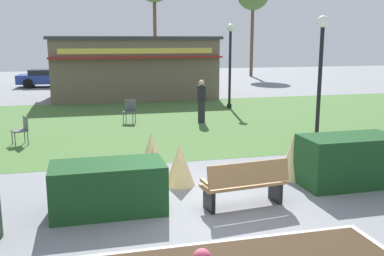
{
  "coord_description": "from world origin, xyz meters",
  "views": [
    {
      "loc": [
        -2.32,
        -7.89,
        3.26
      ],
      "look_at": [
        0.27,
        2.48,
        1.1
      ],
      "focal_mm": 41.44,
      "sensor_mm": 36.0,
      "label": 1
    }
  ],
  "objects_px": {
    "food_kiosk": "(133,67)",
    "person_strolling": "(202,101)",
    "park_bench": "(245,184)",
    "cafe_chair_west": "(22,128)",
    "cafe_chair_east": "(130,109)",
    "parked_car_center_slot": "(128,76)",
    "lamppost_far": "(230,55)",
    "lamppost_mid": "(321,65)",
    "parked_car_west_slot": "(49,77)"
  },
  "relations": [
    {
      "from": "food_kiosk",
      "to": "person_strolling",
      "type": "relative_size",
      "value": 5.38
    },
    {
      "from": "park_bench",
      "to": "cafe_chair_west",
      "type": "height_order",
      "value": "park_bench"
    },
    {
      "from": "park_bench",
      "to": "cafe_chair_east",
      "type": "height_order",
      "value": "park_bench"
    },
    {
      "from": "cafe_chair_west",
      "to": "parked_car_center_slot",
      "type": "bearing_deg",
      "value": 73.85
    },
    {
      "from": "park_bench",
      "to": "person_strolling",
      "type": "xyz_separation_m",
      "value": [
        1.53,
        8.87,
        0.38
      ]
    },
    {
      "from": "park_bench",
      "to": "lamppost_far",
      "type": "height_order",
      "value": "lamppost_far"
    },
    {
      "from": "lamppost_far",
      "to": "food_kiosk",
      "type": "bearing_deg",
      "value": 126.83
    },
    {
      "from": "lamppost_mid",
      "to": "cafe_chair_east",
      "type": "distance_m",
      "value": 7.61
    },
    {
      "from": "food_kiosk",
      "to": "person_strolling",
      "type": "distance_m",
      "value": 8.81
    },
    {
      "from": "food_kiosk",
      "to": "cafe_chair_east",
      "type": "bearing_deg",
      "value": -97.68
    },
    {
      "from": "cafe_chair_west",
      "to": "parked_car_west_slot",
      "type": "height_order",
      "value": "parked_car_west_slot"
    },
    {
      "from": "park_bench",
      "to": "lamppost_mid",
      "type": "relative_size",
      "value": 0.44
    },
    {
      "from": "lamppost_mid",
      "to": "cafe_chair_west",
      "type": "xyz_separation_m",
      "value": [
        -8.9,
        2.28,
        -1.97
      ]
    },
    {
      "from": "lamppost_mid",
      "to": "parked_car_west_slot",
      "type": "distance_m",
      "value": 22.01
    },
    {
      "from": "park_bench",
      "to": "lamppost_mid",
      "type": "distance_m",
      "value": 6.27
    },
    {
      "from": "cafe_chair_east",
      "to": "person_strolling",
      "type": "bearing_deg",
      "value": -13.57
    },
    {
      "from": "person_strolling",
      "to": "lamppost_far",
      "type": "bearing_deg",
      "value": 35.6
    },
    {
      "from": "cafe_chair_west",
      "to": "cafe_chair_east",
      "type": "bearing_deg",
      "value": 38.2
    },
    {
      "from": "cafe_chair_west",
      "to": "parked_car_west_slot",
      "type": "xyz_separation_m",
      "value": [
        -0.29,
        17.63,
        0.12
      ]
    },
    {
      "from": "park_bench",
      "to": "food_kiosk",
      "type": "relative_size",
      "value": 0.19
    },
    {
      "from": "cafe_chair_east",
      "to": "park_bench",
      "type": "bearing_deg",
      "value": -82.74
    },
    {
      "from": "park_bench",
      "to": "cafe_chair_east",
      "type": "relative_size",
      "value": 1.96
    },
    {
      "from": "cafe_chair_east",
      "to": "parked_car_west_slot",
      "type": "bearing_deg",
      "value": 104.98
    },
    {
      "from": "lamppost_far",
      "to": "lamppost_mid",
      "type": "bearing_deg",
      "value": -88.49
    },
    {
      "from": "park_bench",
      "to": "cafe_chair_west",
      "type": "distance_m",
      "value": 8.24
    },
    {
      "from": "parked_car_center_slot",
      "to": "park_bench",
      "type": "bearing_deg",
      "value": -90.54
    },
    {
      "from": "parked_car_west_slot",
      "to": "person_strolling",
      "type": "bearing_deg",
      "value": -66.54
    },
    {
      "from": "food_kiosk",
      "to": "parked_car_center_slot",
      "type": "xyz_separation_m",
      "value": [
        0.37,
        6.8,
        -1.06
      ]
    },
    {
      "from": "parked_car_west_slot",
      "to": "parked_car_center_slot",
      "type": "bearing_deg",
      "value": 0.01
    },
    {
      "from": "lamppost_mid",
      "to": "parked_car_west_slot",
      "type": "bearing_deg",
      "value": 114.76
    },
    {
      "from": "food_kiosk",
      "to": "parked_car_west_slot",
      "type": "distance_m",
      "value": 8.52
    },
    {
      "from": "cafe_chair_east",
      "to": "person_strolling",
      "type": "xyz_separation_m",
      "value": [
        2.74,
        -0.66,
        0.33
      ]
    },
    {
      "from": "lamppost_mid",
      "to": "person_strolling",
      "type": "bearing_deg",
      "value": 119.01
    },
    {
      "from": "lamppost_mid",
      "to": "person_strolling",
      "type": "height_order",
      "value": "lamppost_mid"
    },
    {
      "from": "lamppost_mid",
      "to": "parked_car_center_slot",
      "type": "height_order",
      "value": "lamppost_mid"
    },
    {
      "from": "lamppost_far",
      "to": "parked_car_center_slot",
      "type": "distance_m",
      "value": 12.75
    },
    {
      "from": "park_bench",
      "to": "cafe_chair_east",
      "type": "xyz_separation_m",
      "value": [
        -1.21,
        9.53,
        0.05
      ]
    },
    {
      "from": "park_bench",
      "to": "lamppost_mid",
      "type": "xyz_separation_m",
      "value": [
        4.03,
        4.36,
        2.01
      ]
    },
    {
      "from": "food_kiosk",
      "to": "cafe_chair_east",
      "type": "distance_m",
      "value": 8.11
    },
    {
      "from": "cafe_chair_east",
      "to": "parked_car_center_slot",
      "type": "distance_m",
      "value": 14.82
    },
    {
      "from": "cafe_chair_east",
      "to": "parked_car_center_slot",
      "type": "height_order",
      "value": "parked_car_center_slot"
    },
    {
      "from": "lamppost_far",
      "to": "parked_car_center_slot",
      "type": "relative_size",
      "value": 0.91
    },
    {
      "from": "park_bench",
      "to": "lamppost_far",
      "type": "distance_m",
      "value": 12.93
    },
    {
      "from": "person_strolling",
      "to": "parked_car_west_slot",
      "type": "distance_m",
      "value": 16.8
    },
    {
      "from": "person_strolling",
      "to": "parked_car_west_slot",
      "type": "height_order",
      "value": "person_strolling"
    },
    {
      "from": "food_kiosk",
      "to": "cafe_chair_east",
      "type": "relative_size",
      "value": 10.21
    },
    {
      "from": "park_bench",
      "to": "person_strolling",
      "type": "height_order",
      "value": "person_strolling"
    },
    {
      "from": "lamppost_far",
      "to": "parked_car_center_slot",
      "type": "xyz_separation_m",
      "value": [
        -3.59,
        12.09,
        -1.85
      ]
    },
    {
      "from": "lamppost_far",
      "to": "parked_car_center_slot",
      "type": "height_order",
      "value": "lamppost_far"
    },
    {
      "from": "park_bench",
      "to": "person_strolling",
      "type": "distance_m",
      "value": 9.0
    }
  ]
}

